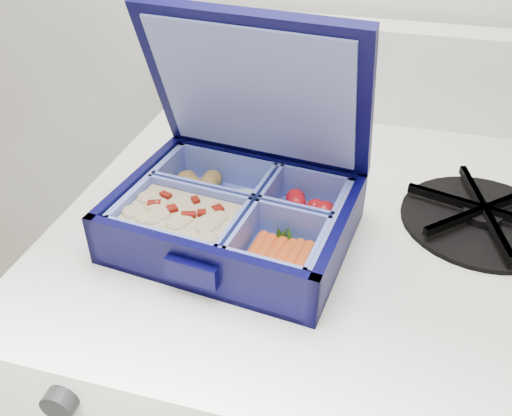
% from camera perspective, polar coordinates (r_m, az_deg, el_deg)
% --- Properties ---
extents(bento_box, '(0.27, 0.22, 0.06)m').
position_cam_1_polar(bento_box, '(0.59, -2.28, -0.89)').
color(bento_box, '#040333').
rests_on(bento_box, stove).
extents(burner_grate, '(0.23, 0.23, 0.03)m').
position_cam_1_polar(burner_grate, '(0.68, 22.79, -0.51)').
color(burner_grate, black).
rests_on(burner_grate, stove).
extents(burner_grate_rear, '(0.19, 0.19, 0.02)m').
position_cam_1_polar(burner_grate_rear, '(0.80, -1.67, 7.80)').
color(burner_grate_rear, black).
rests_on(burner_grate_rear, stove).
extents(fork, '(0.14, 0.13, 0.01)m').
position_cam_1_polar(fork, '(0.72, 4.78, 3.73)').
color(fork, '#B6B1CB').
rests_on(fork, stove).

